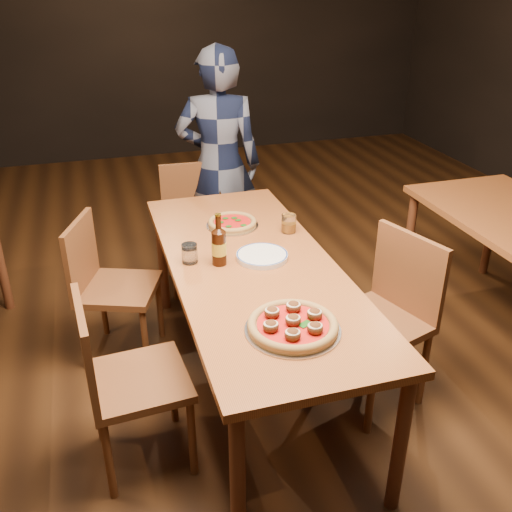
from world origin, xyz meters
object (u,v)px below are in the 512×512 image
object	(u,v)px
chair_main_nw	(138,379)
chair_main_sw	(119,288)
beer_bottle	(219,247)
plate_stack	(262,256)
table_main	(253,277)
chair_end	(195,228)
amber_glass	(289,223)
pizza_meatball	(293,325)
diner	(219,165)
pizza_margherita	(232,223)
water_glass	(190,253)
chair_main_e	(376,322)

from	to	relation	value
chair_main_nw	chair_main_sw	world-z (taller)	chair_main_nw
chair_main_nw	beer_bottle	size ratio (longest dim) A/B	3.48
chair_main_sw	plate_stack	bearing A→B (deg)	-101.65
table_main	chair_main_sw	size ratio (longest dim) A/B	2.26
table_main	chair_end	bearing A→B (deg)	93.17
chair_end	amber_glass	distance (m)	1.02
chair_main_sw	chair_end	xyz separation A→B (m)	(0.58, 0.69, 0.00)
beer_bottle	pizza_meatball	bearing A→B (deg)	-77.19
chair_main_nw	beer_bottle	distance (m)	0.74
table_main	diner	world-z (taller)	diner
pizza_margherita	plate_stack	bearing A→B (deg)	-84.57
table_main	water_glass	distance (m)	0.34
chair_main_e	pizza_margherita	bearing A→B (deg)	-162.49
pizza_meatball	pizza_margherita	xyz separation A→B (m)	(0.03, 1.09, -0.01)
plate_stack	water_glass	size ratio (longest dim) A/B	2.68
chair_end	amber_glass	xyz separation A→B (m)	(0.37, -0.88, 0.35)
chair_main_nw	plate_stack	bearing A→B (deg)	-64.09
table_main	diner	distance (m)	1.40
chair_main_e	pizza_margherita	world-z (taller)	chair_main_e
pizza_margherita	water_glass	distance (m)	0.49
chair_main_nw	chair_main_sw	distance (m)	0.86
beer_bottle	water_glass	bearing A→B (deg)	156.30
pizza_meatball	amber_glass	size ratio (longest dim) A/B	3.88
plate_stack	amber_glass	size ratio (longest dim) A/B	2.59
chair_main_e	diner	bearing A→B (deg)	175.73
chair_main_e	chair_end	size ratio (longest dim) A/B	1.06
chair_main_sw	water_glass	xyz separation A→B (m)	(0.35, -0.39, 0.36)
plate_stack	amber_glass	bearing A→B (deg)	48.24
chair_main_nw	water_glass	bearing A→B (deg)	-40.05
beer_bottle	water_glass	distance (m)	0.16
diner	chair_main_nw	bearing A→B (deg)	80.84
chair_main_sw	diner	distance (m)	1.25
beer_bottle	amber_glass	xyz separation A→B (m)	(0.46, 0.26, -0.04)
table_main	pizza_meatball	world-z (taller)	pizza_meatball
plate_stack	chair_main_sw	bearing A→B (deg)	147.19
table_main	chair_main_nw	bearing A→B (deg)	-150.73
chair_main_sw	chair_main_e	xyz separation A→B (m)	(1.21, -0.78, 0.03)
chair_main_nw	chair_end	distance (m)	1.65
diner	chair_main_sw	bearing A→B (deg)	62.70
plate_stack	diner	world-z (taller)	diner
chair_main_nw	plate_stack	world-z (taller)	chair_main_nw
chair_main_e	beer_bottle	bearing A→B (deg)	-132.41
chair_end	chair_main_nw	bearing A→B (deg)	-107.09
chair_end	diner	xyz separation A→B (m)	(0.23, 0.19, 0.37)
water_glass	diner	distance (m)	1.35
pizza_margherita	diner	size ratio (longest dim) A/B	0.18
diner	water_glass	bearing A→B (deg)	85.63
table_main	pizza_meatball	distance (m)	0.61
chair_main_e	water_glass	bearing A→B (deg)	-132.27
amber_glass	diner	bearing A→B (deg)	97.50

